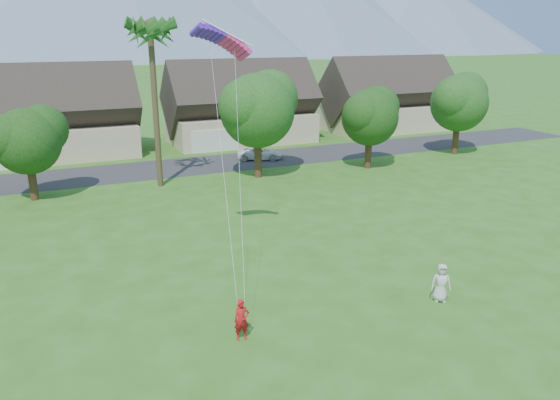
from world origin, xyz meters
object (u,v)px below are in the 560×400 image
parked_car (260,153)px  parafoil_kite (222,38)px  kite_flyer (242,320)px  watcher (441,283)px

parked_car → parafoil_kite: bearing=175.2°
parafoil_kite → kite_flyer: bearing=-106.3°
parafoil_kite → watcher: bearing=-52.1°
watcher → parked_car: 29.75m
parked_car → parafoil_kite: size_ratio=1.47×
watcher → parked_car: (3.22, 29.57, -0.30)m
parked_car → kite_flyer: bearing=178.0°
kite_flyer → watcher: size_ratio=0.95×
watcher → parafoil_kite: size_ratio=0.61×
parked_car → parafoil_kite: 25.60m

